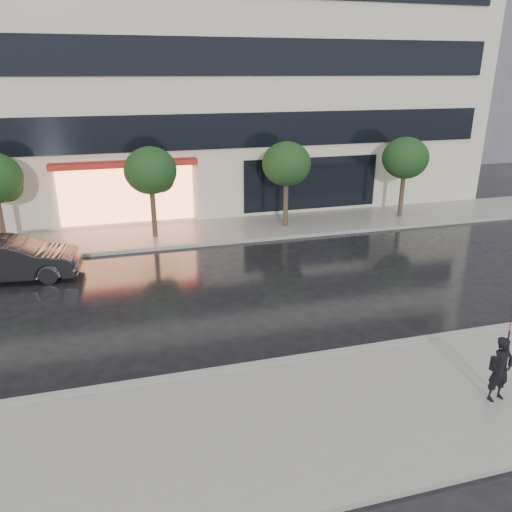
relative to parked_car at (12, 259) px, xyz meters
name	(u,v)px	position (x,y,z in m)	size (l,w,h in m)	color
ground	(298,341)	(8.17, -6.71, -0.75)	(120.00, 120.00, 0.00)	black
sidewalk_near	(351,413)	(8.17, -9.96, -0.69)	(60.00, 4.50, 0.12)	slate
sidewalk_far	(221,230)	(8.17, 3.54, -0.69)	(60.00, 3.50, 0.12)	slate
curb_near	(312,357)	(8.17, -7.71, -0.68)	(60.00, 0.25, 0.14)	gray
curb_far	(230,242)	(8.17, 1.79, -0.68)	(60.00, 0.25, 0.14)	gray
office_building	(188,29)	(8.17, 11.26, 8.25)	(30.00, 12.76, 18.00)	#B4AC98
bg_building_right	(475,57)	(34.17, 21.29, 7.25)	(12.00, 12.00, 16.00)	#4C4C54
tree_mid_west	(152,172)	(5.23, 3.32, 2.17)	(2.20, 2.20, 3.99)	#33261C
tree_mid_east	(288,165)	(11.23, 3.32, 2.17)	(2.20, 2.20, 3.99)	#33261C
tree_far_east	(406,159)	(17.23, 3.32, 2.17)	(2.20, 2.20, 3.99)	#33261C
parked_car	(12,259)	(0.00, 0.00, 0.00)	(1.58, 4.54, 1.49)	black
pedestrian_with_umbrella	(508,339)	(11.44, -10.43, 0.87)	(1.07, 1.09, 2.21)	black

